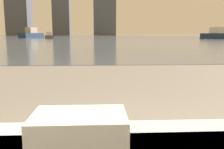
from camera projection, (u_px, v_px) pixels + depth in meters
name	position (u px, v px, depth m)	size (l,w,h in m)	color
towel_stack	(80.00, 132.00, 0.80)	(0.30, 0.20, 0.12)	silver
harbor_water	(100.00, 37.00, 61.12)	(180.00, 110.00, 0.01)	slate
harbor_boat_0	(32.00, 34.00, 49.26)	(4.02, 5.71, 2.04)	navy
harbor_boat_1	(49.00, 36.00, 44.13)	(2.05, 3.24, 1.15)	#4C4C51
harbor_boat_2	(216.00, 35.00, 41.33)	(4.13, 5.31, 1.92)	navy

